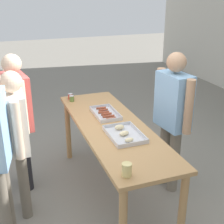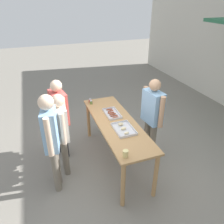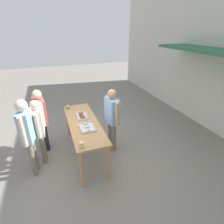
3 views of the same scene
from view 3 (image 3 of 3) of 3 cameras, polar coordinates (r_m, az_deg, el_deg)
name	(u,v)px [view 3 (image 3 of 3)]	position (r m, az deg, el deg)	size (l,w,h in m)	color
ground_plane	(86,152)	(4.71, -8.58, -12.94)	(24.00, 24.00, 0.00)	gray
building_facade_back	(223,55)	(5.89, 32.55, 15.44)	(12.00, 1.11, 4.50)	beige
serving_table	(84,126)	(4.27, -9.27, -4.65)	(2.18, 0.69, 0.91)	tan
food_tray_sausages	(82,116)	(4.46, -9.81, -1.31)	(0.45, 0.26, 0.04)	silver
food_tray_buns	(87,127)	(3.96, -8.23, -4.86)	(0.46, 0.32, 0.06)	silver
condiment_jar_mustard	(68,106)	(5.03, -14.22, 1.78)	(0.06, 0.06, 0.08)	#B22319
condiment_jar_ketchup	(68,108)	(4.95, -14.14, 1.39)	(0.06, 0.06, 0.08)	#567A38
beer_cup	(81,145)	(3.36, -9.94, -10.49)	(0.08, 0.08, 0.11)	#DBC67A
person_server_behind_table	(112,115)	(4.29, 0.00, -1.12)	(0.61, 0.28, 1.66)	#756B5B
person_customer_holding_hotdog	(41,116)	(4.66, -22.20, -1.16)	(0.64, 0.32, 1.64)	#232328
person_customer_with_cup	(27,132)	(3.90, -25.91, -5.80)	(0.54, 0.27, 1.74)	#756B5B
person_customer_waiting_in_line	(39,127)	(4.21, -22.75, -4.44)	(0.52, 0.21, 1.58)	#756B5B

